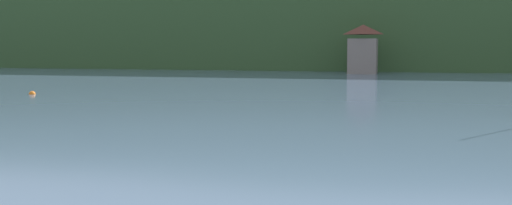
# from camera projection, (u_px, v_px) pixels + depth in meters

# --- Properties ---
(wooded_hillside) EXTENTS (352.00, 54.77, 44.34)m
(wooded_hillside) POSITION_uv_depth(u_px,v_px,m) (332.00, 27.00, 128.26)
(wooded_hillside) COLOR #38562D
(wooded_hillside) RESTS_ON ground_plane
(shore_building_west) EXTENTS (4.32, 5.14, 7.21)m
(shore_building_west) POSITION_uv_depth(u_px,v_px,m) (363.00, 50.00, 90.64)
(shore_building_west) COLOR gray
(shore_building_west) RESTS_ON ground_plane
(mooring_buoy_mid) EXTENTS (0.58, 0.58, 0.58)m
(mooring_buoy_mid) POSITION_uv_depth(u_px,v_px,m) (32.00, 94.00, 53.21)
(mooring_buoy_mid) COLOR orange
(mooring_buoy_mid) RESTS_ON ground_plane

